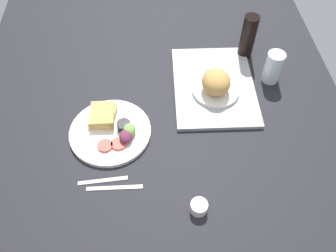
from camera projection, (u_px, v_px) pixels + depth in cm
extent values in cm
cube|color=black|center=(160.00, 131.00, 132.88)|extent=(190.00, 150.00, 3.00)
cube|color=#9EA0A3|center=(214.00, 86.00, 144.03)|extent=(46.03, 34.41, 1.60)
cylinder|color=white|center=(216.00, 90.00, 140.59)|extent=(19.17, 19.17, 1.40)
ellipsoid|color=tan|center=(216.00, 82.00, 136.13)|extent=(13.14, 11.35, 8.96)
cylinder|color=white|center=(110.00, 132.00, 129.76)|extent=(30.49, 30.49, 1.60)
cube|color=#DBB266|center=(103.00, 117.00, 132.10)|extent=(12.22, 10.54, 1.40)
cube|color=#B2C66B|center=(103.00, 115.00, 131.14)|extent=(12.60, 11.05, 1.00)
cube|color=tan|center=(102.00, 113.00, 130.18)|extent=(11.14, 9.18, 1.40)
cylinder|color=#D14738|center=(105.00, 145.00, 124.63)|extent=(5.60, 5.60, 0.80)
cylinder|color=#D14738|center=(119.00, 144.00, 125.11)|extent=(5.60, 5.60, 0.80)
cylinder|color=black|center=(124.00, 126.00, 128.60)|extent=(5.20, 5.20, 3.00)
cylinder|color=#EFEACC|center=(124.00, 124.00, 127.72)|extent=(4.26, 4.26, 0.60)
ellipsoid|color=#729E4C|center=(129.00, 130.00, 127.08)|extent=(6.00, 4.80, 3.60)
ellipsoid|color=#6B2D47|center=(126.00, 136.00, 125.39)|extent=(6.00, 4.80, 3.60)
cylinder|color=silver|center=(273.00, 67.00, 141.87)|extent=(7.26, 7.26, 13.83)
cylinder|color=black|center=(248.00, 37.00, 148.52)|extent=(6.40, 6.40, 20.22)
cylinder|color=silver|center=(199.00, 207.00, 110.48)|extent=(5.60, 5.60, 4.00)
cube|color=#B7B7BC|center=(103.00, 180.00, 118.15)|extent=(2.45, 17.05, 0.50)
cube|color=#B7B7BC|center=(114.00, 188.00, 116.52)|extent=(1.82, 19.03, 0.50)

